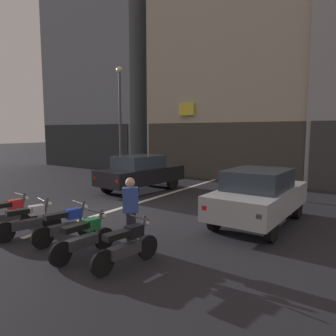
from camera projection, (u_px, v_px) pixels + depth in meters
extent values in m
plane|color=#232328|center=(105.00, 213.00, 10.54)|extent=(120.00, 120.00, 0.00)
cube|color=silver|center=(192.00, 187.00, 15.52)|extent=(0.20, 18.00, 0.01)
cube|color=gray|center=(121.00, 38.00, 25.76)|extent=(9.02, 8.65, 20.68)
cube|color=#292C30|center=(83.00, 146.00, 23.15)|extent=(8.66, 0.10, 3.20)
cube|color=#B2A893|center=(251.00, 56.00, 20.10)|extent=(10.68, 8.08, 14.99)
cube|color=#3E3A33|center=(224.00, 152.00, 17.39)|extent=(10.25, 0.10, 3.20)
cube|color=yellow|center=(186.00, 109.00, 18.34)|extent=(0.97, 0.16, 0.71)
cylinder|color=black|center=(149.00, 179.00, 15.73)|extent=(0.26, 0.66, 0.64)
cylinder|color=black|center=(173.00, 183.00, 14.73)|extent=(0.26, 0.66, 0.64)
cylinder|color=black|center=(108.00, 186.00, 13.76)|extent=(0.26, 0.66, 0.64)
cylinder|color=black|center=(132.00, 191.00, 12.77)|extent=(0.26, 0.66, 0.64)
cube|color=black|center=(141.00, 175.00, 14.20)|extent=(2.25, 4.29, 0.66)
cube|color=#2D3842|center=(139.00, 162.00, 14.01)|extent=(1.78, 2.14, 0.56)
cube|color=red|center=(95.00, 178.00, 13.12)|extent=(0.15, 0.08, 0.12)
cube|color=red|center=(117.00, 181.00, 12.21)|extent=(0.15, 0.08, 0.12)
cylinder|color=black|center=(250.00, 202.00, 10.73)|extent=(0.20, 0.65, 0.64)
cylinder|color=black|center=(297.00, 208.00, 9.84)|extent=(0.20, 0.65, 0.64)
cylinder|color=black|center=(215.00, 219.00, 8.62)|extent=(0.20, 0.65, 0.64)
cylinder|color=black|center=(272.00, 230.00, 7.73)|extent=(0.20, 0.65, 0.64)
cube|color=#B7BABF|center=(259.00, 199.00, 9.18)|extent=(1.91, 4.16, 0.66)
cube|color=#2D3842|center=(258.00, 179.00, 8.99)|extent=(1.62, 2.02, 0.56)
cube|color=red|center=(205.00, 208.00, 7.94)|extent=(0.14, 0.06, 0.12)
cube|color=red|center=(259.00, 217.00, 7.13)|extent=(0.14, 0.06, 0.12)
cylinder|color=#47474C|center=(120.00, 127.00, 17.56)|extent=(0.14, 0.14, 5.88)
sphere|color=beige|center=(119.00, 70.00, 17.20)|extent=(0.36, 0.36, 0.36)
cylinder|color=black|center=(28.00, 216.00, 9.15)|extent=(0.13, 0.52, 0.52)
cube|color=#38383D|center=(6.00, 217.00, 8.65)|extent=(0.28, 0.75, 0.22)
cube|color=red|center=(15.00, 204.00, 8.81)|extent=(0.26, 0.38, 0.24)
cylinder|color=#4C4C51|center=(23.00, 205.00, 8.99)|extent=(0.10, 0.24, 0.70)
cylinder|color=black|center=(19.00, 194.00, 8.89)|extent=(0.55, 0.10, 0.04)
sphere|color=silver|center=(27.00, 198.00, 9.06)|extent=(0.12, 0.12, 0.12)
cylinder|color=black|center=(51.00, 224.00, 8.41)|extent=(0.23, 0.52, 0.52)
cylinder|color=black|center=(4.00, 232.00, 7.69)|extent=(0.23, 0.52, 0.52)
cube|color=#38383D|center=(27.00, 224.00, 8.01)|extent=(0.42, 0.76, 0.22)
cube|color=black|center=(19.00, 212.00, 7.87)|extent=(0.39, 0.64, 0.12)
cube|color=silver|center=(36.00, 210.00, 8.13)|extent=(0.32, 0.41, 0.24)
cylinder|color=#4C4C51|center=(45.00, 211.00, 8.28)|extent=(0.14, 0.25, 0.70)
cylinder|color=black|center=(41.00, 200.00, 8.19)|extent=(0.53, 0.20, 0.04)
sphere|color=silver|center=(50.00, 204.00, 8.33)|extent=(0.12, 0.12, 0.12)
cylinder|color=black|center=(87.00, 227.00, 8.10)|extent=(0.19, 0.52, 0.52)
cylinder|color=black|center=(42.00, 238.00, 7.32)|extent=(0.19, 0.52, 0.52)
cube|color=#38383D|center=(64.00, 228.00, 7.66)|extent=(0.37, 0.76, 0.22)
cube|color=black|center=(57.00, 216.00, 7.51)|extent=(0.36, 0.64, 0.12)
cube|color=#233DB7|center=(73.00, 213.00, 7.79)|extent=(0.30, 0.40, 0.24)
cylinder|color=#4C4C51|center=(81.00, 214.00, 7.95)|extent=(0.12, 0.25, 0.70)
cylinder|color=black|center=(78.00, 202.00, 7.86)|extent=(0.54, 0.17, 0.04)
sphere|color=silver|center=(86.00, 207.00, 8.02)|extent=(0.12, 0.12, 0.12)
cylinder|color=black|center=(105.00, 239.00, 7.24)|extent=(0.11, 0.52, 0.52)
cylinder|color=black|center=(61.00, 254.00, 6.34)|extent=(0.11, 0.52, 0.52)
cube|color=#38383D|center=(82.00, 242.00, 6.74)|extent=(0.26, 0.75, 0.22)
cube|color=black|center=(75.00, 228.00, 6.57)|extent=(0.27, 0.62, 0.12)
cube|color=#1E7238|center=(91.00, 224.00, 6.90)|extent=(0.25, 0.38, 0.24)
cylinder|color=#4C4C51|center=(99.00, 225.00, 7.08)|extent=(0.09, 0.24, 0.70)
cylinder|color=black|center=(96.00, 211.00, 6.98)|extent=(0.55, 0.08, 0.04)
sphere|color=silver|center=(103.00, 216.00, 7.16)|extent=(0.12, 0.12, 0.12)
cylinder|color=black|center=(148.00, 247.00, 6.73)|extent=(0.16, 0.52, 0.52)
cylinder|color=black|center=(103.00, 263.00, 5.91)|extent=(0.16, 0.52, 0.52)
cube|color=#38383D|center=(124.00, 250.00, 6.27)|extent=(0.33, 0.76, 0.22)
cube|color=black|center=(118.00, 235.00, 6.12)|extent=(0.33, 0.63, 0.12)
cube|color=black|center=(134.00, 231.00, 6.41)|extent=(0.28, 0.39, 0.24)
cylinder|color=#4C4C51|center=(142.00, 232.00, 6.58)|extent=(0.11, 0.25, 0.70)
cylinder|color=black|center=(139.00, 218.00, 6.48)|extent=(0.55, 0.14, 0.04)
sphere|color=silver|center=(147.00, 223.00, 6.65)|extent=(0.12, 0.12, 0.12)
cylinder|color=#23232D|center=(131.00, 230.00, 7.33)|extent=(0.24, 0.24, 0.86)
cube|color=#334CA5|center=(130.00, 200.00, 7.25)|extent=(0.42, 0.40, 0.58)
sphere|color=beige|center=(130.00, 182.00, 7.20)|extent=(0.22, 0.22, 0.22)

